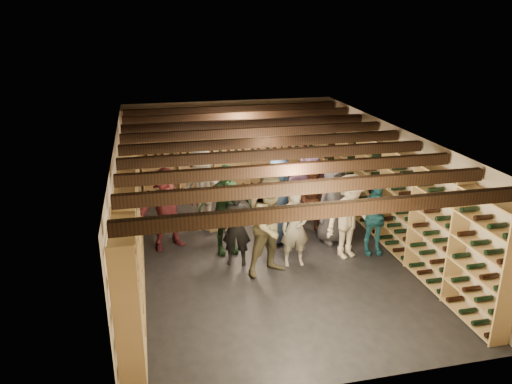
{
  "coord_description": "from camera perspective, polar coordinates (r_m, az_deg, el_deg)",
  "views": [
    {
      "loc": [
        -2.2,
        -8.89,
        4.56
      ],
      "look_at": [
        -0.14,
        0.2,
        1.2
      ],
      "focal_mm": 35.0,
      "sensor_mm": 36.0,
      "label": 1
    }
  ],
  "objects": [
    {
      "name": "walls",
      "position": [
        9.75,
        1.09,
        -0.34
      ],
      "size": [
        5.52,
        8.02,
        2.4
      ],
      "color": "#BDAD93",
      "rests_on": "ground"
    },
    {
      "name": "wine_rack_left",
      "position": [
        9.55,
        -14.07,
        -2.2
      ],
      "size": [
        0.32,
        7.5,
        2.15
      ],
      "color": "tan",
      "rests_on": "ground"
    },
    {
      "name": "person_9",
      "position": [
        10.88,
        -6.17,
        0.09
      ],
      "size": [
        1.35,
        1.09,
        1.82
      ],
      "primitive_type": "imported",
      "rotation": [
        0.0,
        0.0,
        -0.41
      ],
      "color": "#AAA49C",
      "rests_on": "ground"
    },
    {
      "name": "crate_stack_left",
      "position": [
        11.3,
        0.76,
        -1.64
      ],
      "size": [
        0.54,
        0.4,
        0.85
      ],
      "rotation": [
        0.0,
        0.0,
        -0.15
      ],
      "color": "tan",
      "rests_on": "ground"
    },
    {
      "name": "person_8",
      "position": [
        10.79,
        6.63,
        -0.98
      ],
      "size": [
        0.9,
        0.82,
        1.5
      ],
      "primitive_type": "imported",
      "rotation": [
        0.0,
        0.0,
        -0.44
      ],
      "color": "#462416",
      "rests_on": "ground"
    },
    {
      "name": "ground",
      "position": [
        10.23,
        1.05,
        -6.66
      ],
      "size": [
        8.0,
        8.0,
        0.0
      ],
      "primitive_type": "plane",
      "color": "black",
      "rests_on": "ground"
    },
    {
      "name": "ceiling",
      "position": [
        9.41,
        1.14,
        6.54
      ],
      "size": [
        5.5,
        8.0,
        0.01
      ],
      "primitive_type": "cube",
      "color": "beige",
      "rests_on": "walls"
    },
    {
      "name": "crate_loose",
      "position": [
        12.28,
        4.54,
        -1.62
      ],
      "size": [
        0.52,
        0.36,
        0.17
      ],
      "primitive_type": "cube",
      "rotation": [
        0.0,
        0.0,
        -0.06
      ],
      "color": "tan",
      "rests_on": "ground"
    },
    {
      "name": "person_2",
      "position": [
        9.0,
        1.86,
        -3.83
      ],
      "size": [
        1.1,
        0.97,
        1.9
      ],
      "primitive_type": "imported",
      "rotation": [
        0.0,
        0.0,
        0.31
      ],
      "color": "brown",
      "rests_on": "ground"
    },
    {
      "name": "person_7",
      "position": [
        9.39,
        4.52,
        -4.06
      ],
      "size": [
        0.57,
        0.39,
        1.53
      ],
      "primitive_type": "imported",
      "rotation": [
        0.0,
        0.0,
        -0.03
      ],
      "color": "gray",
      "rests_on": "ground"
    },
    {
      "name": "wine_rack_right",
      "position": [
        10.67,
        14.62,
        0.09
      ],
      "size": [
        0.32,
        7.5,
        2.15
      ],
      "color": "tan",
      "rests_on": "ground"
    },
    {
      "name": "person_12",
      "position": [
        10.41,
        8.8,
        -1.39
      ],
      "size": [
        0.95,
        0.77,
        1.67
      ],
      "primitive_type": "imported",
      "rotation": [
        0.0,
        0.0,
        0.34
      ],
      "color": "#343338",
      "rests_on": "ground"
    },
    {
      "name": "crate_stack_right",
      "position": [
        11.19,
        -4.12,
        -3.33
      ],
      "size": [
        0.51,
        0.34,
        0.34
      ],
      "rotation": [
        0.0,
        0.0,
        0.03
      ],
      "color": "tan",
      "rests_on": "ground"
    },
    {
      "name": "wine_rack_back",
      "position": [
        13.37,
        -2.83,
        4.68
      ],
      "size": [
        4.7,
        0.3,
        2.15
      ],
      "color": "tan",
      "rests_on": "ground"
    },
    {
      "name": "person_11",
      "position": [
        11.4,
        6.13,
        0.83
      ],
      "size": [
        1.68,
        0.77,
        1.75
      ],
      "primitive_type": "imported",
      "rotation": [
        0.0,
        0.0,
        0.16
      ],
      "color": "#93679A",
      "rests_on": "ground"
    },
    {
      "name": "person_3",
      "position": [
        9.79,
        10.63,
        -2.81
      ],
      "size": [
        1.24,
        0.94,
        1.7
      ],
      "primitive_type": "imported",
      "rotation": [
        0.0,
        0.0,
        0.31
      ],
      "color": "beige",
      "rests_on": "ground"
    },
    {
      "name": "person_4",
      "position": [
        10.09,
        13.33,
        -2.88
      ],
      "size": [
        0.93,
        0.49,
        1.51
      ],
      "primitive_type": "imported",
      "rotation": [
        0.0,
        0.0,
        -0.14
      ],
      "color": "#23687B",
      "rests_on": "ground"
    },
    {
      "name": "ceiling_joists",
      "position": [
        9.44,
        1.13,
        5.71
      ],
      "size": [
        5.4,
        7.12,
        0.18
      ],
      "color": "black",
      "rests_on": "ground"
    },
    {
      "name": "person_1",
      "position": [
        9.4,
        -2.21,
        -4.11
      ],
      "size": [
        0.62,
        0.49,
        1.5
      ],
      "primitive_type": "imported",
      "rotation": [
        0.0,
        0.0,
        -0.27
      ],
      "color": "black",
      "rests_on": "ground"
    },
    {
      "name": "person_5",
      "position": [
        10.22,
        -10.15,
        -1.82
      ],
      "size": [
        1.65,
        0.99,
        1.69
      ],
      "primitive_type": "imported",
      "rotation": [
        0.0,
        0.0,
        0.34
      ],
      "color": "maroon",
      "rests_on": "ground"
    },
    {
      "name": "person_6",
      "position": [
        10.2,
        2.61,
        -1.12
      ],
      "size": [
        1.05,
        0.87,
        1.84
      ],
      "primitive_type": "imported",
      "rotation": [
        0.0,
        0.0,
        -0.37
      ],
      "color": "#1C2C45",
      "rests_on": "ground"
    },
    {
      "name": "person_10",
      "position": [
        9.83,
        -3.5,
        -1.97
      ],
      "size": [
        1.09,
        0.48,
        1.84
      ],
      "primitive_type": "imported",
      "rotation": [
        0.0,
        0.0,
        0.03
      ],
      "color": "#214425",
      "rests_on": "ground"
    }
  ]
}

